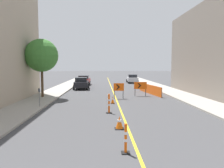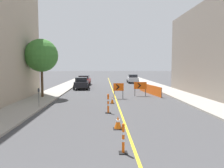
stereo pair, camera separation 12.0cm
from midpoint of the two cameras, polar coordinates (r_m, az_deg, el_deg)
lane_stripe at (r=30.17m, az=0.14°, el=-1.22°), size 0.12×59.41×0.01m
sidewalk_left at (r=30.69m, az=-12.95°, el=-1.12°), size 2.80×59.41×0.13m
sidewalk_right at (r=31.21m, az=13.00°, el=-1.02°), size 2.80×59.41×0.13m
traffic_cone_second at (r=10.87m, az=1.88°, el=-10.04°), size 0.46×0.46×0.63m
traffic_cone_third at (r=18.03m, az=0.25°, el=-4.23°), size 0.34×0.34×0.59m
delineator_post_front at (r=7.93m, az=3.41°, el=-14.55°), size 0.30×0.30×1.08m
delineator_post_rear at (r=14.37m, az=-0.77°, el=-5.42°), size 0.38×0.38×1.28m
arrow_barricade_primary at (r=20.75m, az=1.87°, el=-0.98°), size 0.98×0.10×1.47m
arrow_barricade_secondary at (r=22.70m, az=7.54°, el=-0.53°), size 1.30×0.11×1.47m
safety_mesh_fence at (r=24.93m, az=9.89°, el=-1.34°), size 1.03×6.79×1.02m
parked_car_curb_near at (r=29.96m, az=-7.86°, el=0.23°), size 2.04×4.39×1.59m
parked_car_curb_mid at (r=36.20m, az=-7.19°, el=0.98°), size 1.95×4.36×1.59m
parked_car_curb_far at (r=40.84m, az=5.51°, el=1.40°), size 1.96×4.37×1.59m
parking_meter_near_curb at (r=16.87m, az=-18.40°, el=-2.36°), size 0.12×0.11×1.35m
street_tree_left_near at (r=22.07m, az=-17.81°, el=7.09°), size 3.15×3.15×5.56m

